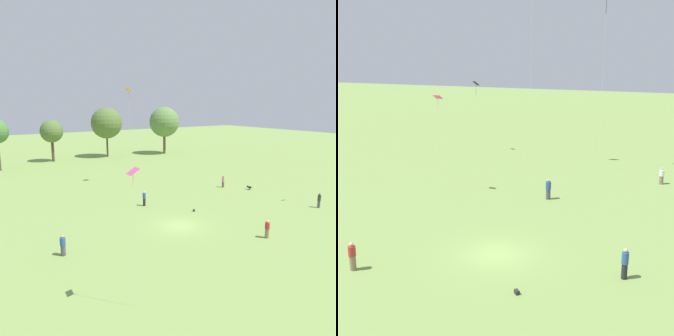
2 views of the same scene
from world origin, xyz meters
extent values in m
plane|color=#7A994C|center=(0.00, 0.00, 0.00)|extent=(240.00, 240.00, 0.00)
cylinder|color=#847056|center=(-20.55, 8.57, 0.41)|extent=(0.47, 0.47, 0.81)
cylinder|color=white|center=(-20.55, 8.57, 1.11)|extent=(0.55, 0.55, 0.60)
sphere|color=tan|center=(-20.55, 8.57, 1.53)|extent=(0.24, 0.24, 0.24)
cylinder|color=#847056|center=(5.13, -7.09, 0.45)|extent=(0.42, 0.42, 0.91)
cylinder|color=#B72D2D|center=(5.13, -7.09, 1.21)|extent=(0.49, 0.49, 0.61)
sphere|color=beige|center=(5.13, -7.09, 1.63)|extent=(0.24, 0.24, 0.24)
cylinder|color=#232328|center=(0.30, 7.97, 0.46)|extent=(0.36, 0.36, 0.92)
cylinder|color=#2D5193|center=(0.30, 7.97, 1.27)|extent=(0.42, 0.42, 0.71)
sphere|color=beige|center=(0.30, 7.97, 1.74)|extent=(0.24, 0.24, 0.24)
cylinder|color=#4C4C51|center=(-12.03, -0.24, 0.45)|extent=(0.50, 0.50, 0.90)
cylinder|color=#2D5193|center=(-12.03, -0.24, 1.24)|extent=(0.59, 0.59, 0.66)
sphere|color=tan|center=(-12.03, -0.24, 1.69)|extent=(0.24, 0.24, 0.24)
cylinder|color=black|center=(-23.62, 1.89, 16.80)|extent=(0.04, 0.04, 1.51)
cylinder|color=silver|center=(-23.62, 1.89, 8.95)|extent=(0.01, 0.01, 17.90)
cube|color=#E54C99|center=(-10.28, -9.85, 8.66)|extent=(0.63, 0.71, 0.38)
cylinder|color=yellow|center=(-10.28, -9.85, 8.09)|extent=(0.04, 0.04, 0.73)
cylinder|color=silver|center=(-10.28, -9.85, 4.33)|extent=(0.01, 0.01, 8.66)
cylinder|color=silver|center=(-22.70, -5.62, 9.47)|extent=(0.01, 0.01, 18.93)
cube|color=black|center=(-27.42, -14.29, 8.55)|extent=(0.96, 1.00, 0.52)
cylinder|color=blue|center=(-27.42, -14.29, 7.73)|extent=(0.04, 0.04, 1.18)
cylinder|color=silver|center=(-27.42, -14.29, 4.28)|extent=(0.01, 0.01, 8.55)
cube|color=#262628|center=(4.17, 2.90, 0.11)|extent=(0.39, 0.38, 0.23)
camera|label=1|loc=(-18.67, -26.32, 12.44)|focal=35.00mm
camera|label=2|loc=(25.31, 10.70, 12.74)|focal=50.00mm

